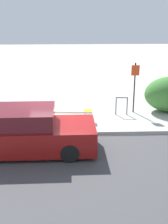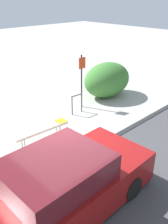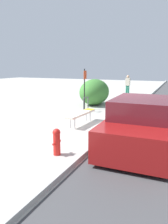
# 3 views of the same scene
# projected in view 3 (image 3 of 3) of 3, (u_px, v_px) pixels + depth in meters

# --- Properties ---
(ground_plane) EXTENTS (60.00, 60.00, 0.00)m
(ground_plane) POSITION_uv_depth(u_px,v_px,m) (111.00, 130.00, 8.50)
(ground_plane) COLOR #ADAAA3
(curb) EXTENTS (60.00, 0.20, 0.13)m
(curb) POSITION_uv_depth(u_px,v_px,m) (111.00, 129.00, 8.48)
(curb) COLOR #A8A8A3
(curb) RESTS_ON ground_plane
(bench) EXTENTS (1.99, 0.50, 0.52)m
(bench) POSITION_uv_depth(u_px,v_px,m) (81.00, 114.00, 9.27)
(bench) COLOR #99999E
(bench) RESTS_ON ground_plane
(bike_rack) EXTENTS (0.55, 0.09, 0.83)m
(bike_rack) POSITION_uv_depth(u_px,v_px,m) (86.00, 103.00, 11.67)
(bike_rack) COLOR #515156
(bike_rack) RESTS_ON ground_plane
(sign_post) EXTENTS (0.36, 0.08, 2.30)m
(sign_post) POSITION_uv_depth(u_px,v_px,m) (85.00, 85.00, 12.17)
(sign_post) COLOR black
(sign_post) RESTS_ON ground_plane
(fire_hydrant) EXTENTS (0.36, 0.22, 0.77)m
(fire_hydrant) POSITION_uv_depth(u_px,v_px,m) (57.00, 141.00, 6.07)
(fire_hydrant) COLOR red
(fire_hydrant) RESTS_ON ground_plane
(shrub_hedge) EXTENTS (2.53, 1.77, 1.64)m
(shrub_hedge) POSITION_uv_depth(u_px,v_px,m) (94.00, 92.00, 13.92)
(shrub_hedge) COLOR #3D7A33
(shrub_hedge) RESTS_ON ground_plane
(pedestrian) EXTENTS (0.25, 0.40, 1.67)m
(pedestrian) POSITION_uv_depth(u_px,v_px,m) (128.00, 84.00, 18.86)
(pedestrian) COLOR #267259
(pedestrian) RESTS_ON ground_plane
(parked_car_near) EXTENTS (4.56, 1.99, 1.51)m
(parked_car_near) POSITION_uv_depth(u_px,v_px,m) (143.00, 124.00, 6.83)
(parked_car_near) COLOR black
(parked_car_near) RESTS_ON ground_plane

